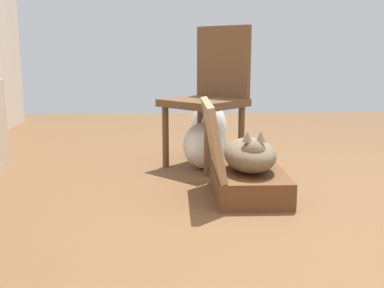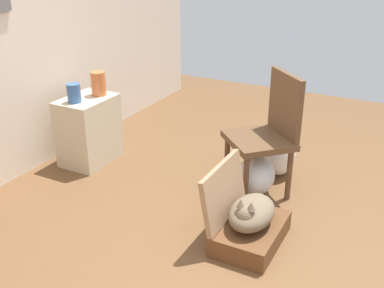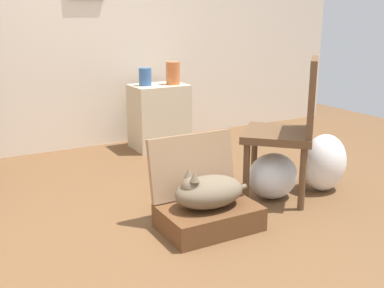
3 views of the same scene
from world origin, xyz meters
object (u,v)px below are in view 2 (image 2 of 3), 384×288
object	(u,v)px
suitcase_base	(251,233)
vase_short	(98,84)
cat	(251,213)
vase_tall	(74,93)
plastic_bag_white	(256,176)
side_table	(89,130)
plastic_bag_clear	(280,152)
chair	(269,131)

from	to	relation	value
suitcase_base	vase_short	xyz separation A→B (m)	(0.62, 1.70, 0.63)
cat	vase_tall	xyz separation A→B (m)	(0.38, 1.76, 0.44)
plastic_bag_white	vase_short	bearing A→B (deg)	90.34
suitcase_base	side_table	size ratio (longest dim) A/B	0.94
side_table	vase_tall	size ratio (longest dim) A/B	3.73
side_table	vase_tall	distance (m)	0.40
plastic_bag_clear	vase_tall	distance (m)	1.81
cat	vase_short	bearing A→B (deg)	69.53
vase_short	chair	distance (m)	1.56
cat	vase_short	world-z (taller)	vase_short
suitcase_base	side_table	distance (m)	1.83
plastic_bag_clear	suitcase_base	bearing A→B (deg)	-172.06
plastic_bag_white	vase_short	xyz separation A→B (m)	(-0.01, 1.49, 0.55)
plastic_bag_white	vase_tall	bearing A→B (deg)	99.60
vase_tall	suitcase_base	bearing A→B (deg)	-101.88
cat	plastic_bag_white	xyz separation A→B (m)	(0.64, 0.21, -0.08)
suitcase_base	cat	bearing A→B (deg)	177.93
vase_tall	vase_short	world-z (taller)	vase_short
vase_short	cat	bearing A→B (deg)	-110.47
suitcase_base	chair	bearing A→B (deg)	12.18
cat	chair	bearing A→B (deg)	11.99
cat	vase_tall	world-z (taller)	vase_tall
plastic_bag_clear	vase_tall	bearing A→B (deg)	112.69
side_table	vase_short	size ratio (longest dim) A/B	2.87
side_table	vase_short	bearing A→B (deg)	-20.23
vase_short	chair	bearing A→B (deg)	-86.29
cat	side_table	bearing A→B (deg)	73.80
vase_tall	plastic_bag_white	bearing A→B (deg)	-80.40
plastic_bag_white	side_table	distance (m)	1.55
suitcase_base	cat	xyz separation A→B (m)	(-0.01, 0.00, 0.17)
side_table	vase_tall	bearing A→B (deg)	173.86
cat	plastic_bag_clear	distance (m)	1.06
suitcase_base	chair	size ratio (longest dim) A/B	0.59
cat	plastic_bag_clear	xyz separation A→B (m)	(1.05, 0.15, -0.03)
vase_short	vase_tall	bearing A→B (deg)	166.61
side_table	chair	bearing A→B (deg)	-81.87
suitcase_base	plastic_bag_white	xyz separation A→B (m)	(0.63, 0.21, 0.09)
plastic_bag_clear	vase_short	world-z (taller)	vase_short
suitcase_base	side_table	world-z (taller)	side_table
cat	chair	xyz separation A→B (m)	(0.73, 0.16, 0.28)
suitcase_base	plastic_bag_white	size ratio (longest dim) A/B	1.59
suitcase_base	vase_short	bearing A→B (deg)	69.83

